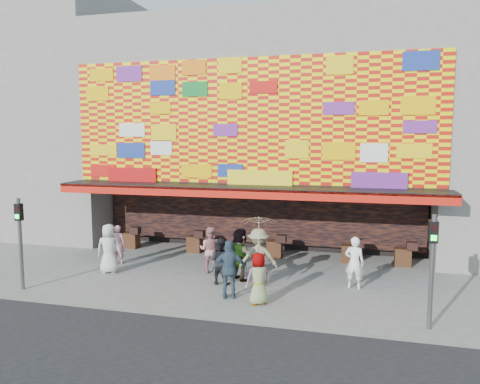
{
  "coord_description": "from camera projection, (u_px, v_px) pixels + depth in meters",
  "views": [
    {
      "loc": [
        4.44,
        -13.97,
        4.94
      ],
      "look_at": [
        0.21,
        2.0,
        2.99
      ],
      "focal_mm": 35.0,
      "sensor_mm": 36.0,
      "label": 1
    }
  ],
  "objects": [
    {
      "name": "ground",
      "position": [
        218.0,
        290.0,
        15.12
      ],
      "size": [
        90.0,
        90.0,
        0.0
      ],
      "primitive_type": "plane",
      "color": "slate",
      "rests_on": "ground"
    },
    {
      "name": "shop_building",
      "position": [
        269.0,
        131.0,
        22.35
      ],
      "size": [
        15.2,
        9.4,
        10.0
      ],
      "color": "gray",
      "rests_on": "ground"
    },
    {
      "name": "neighbor_left",
      "position": [
        34.0,
        117.0,
        25.4
      ],
      "size": [
        11.0,
        8.0,
        12.0
      ],
      "primitive_type": "cube",
      "color": "gray",
      "rests_on": "ground"
    },
    {
      "name": "signal_left",
      "position": [
        20.0,
        233.0,
        15.04
      ],
      "size": [
        0.22,
        0.2,
        3.0
      ],
      "color": "#59595B",
      "rests_on": "ground"
    },
    {
      "name": "signal_right",
      "position": [
        432.0,
        259.0,
        11.88
      ],
      "size": [
        0.22,
        0.2,
        3.0
      ],
      "color": "#59595B",
      "rests_on": "ground"
    },
    {
      "name": "ped_a",
      "position": [
        109.0,
        248.0,
        17.0
      ],
      "size": [
        1.01,
        0.8,
        1.81
      ],
      "primitive_type": "imported",
      "rotation": [
        0.0,
        0.0,
        3.43
      ],
      "color": "silver",
      "rests_on": "ground"
    },
    {
      "name": "ped_b",
      "position": [
        118.0,
        244.0,
        18.27
      ],
      "size": [
        0.61,
        0.45,
        1.53
      ],
      "primitive_type": "imported",
      "rotation": [
        0.0,
        0.0,
        3.3
      ],
      "color": "pink",
      "rests_on": "ground"
    },
    {
      "name": "ped_c",
      "position": [
        220.0,
        261.0,
        15.74
      ],
      "size": [
        0.83,
        0.69,
        1.57
      ],
      "primitive_type": "imported",
      "rotation": [
        0.0,
        0.0,
        3.02
      ],
      "color": "black",
      "rests_on": "ground"
    },
    {
      "name": "ped_d",
      "position": [
        258.0,
        258.0,
        15.46
      ],
      "size": [
        1.4,
        1.03,
        1.94
      ],
      "primitive_type": "imported",
      "rotation": [
        0.0,
        0.0,
        3.42
      ],
      "color": "gray",
      "rests_on": "ground"
    },
    {
      "name": "ped_e",
      "position": [
        230.0,
        269.0,
        14.29
      ],
      "size": [
        1.15,
        0.74,
        1.82
      ],
      "primitive_type": "imported",
      "rotation": [
        0.0,
        0.0,
        3.44
      ],
      "color": "#374C60",
      "rests_on": "ground"
    },
    {
      "name": "ped_f",
      "position": [
        240.0,
        254.0,
        16.17
      ],
      "size": [
        1.65,
        1.46,
        1.81
      ],
      "primitive_type": "imported",
      "rotation": [
        0.0,
        0.0,
        2.48
      ],
      "color": "gray",
      "rests_on": "ground"
    },
    {
      "name": "ped_g",
      "position": [
        258.0,
        279.0,
        13.8
      ],
      "size": [
        0.91,
        0.83,
        1.56
      ],
      "primitive_type": "imported",
      "rotation": [
        0.0,
        0.0,
        3.7
      ],
      "color": "gray",
      "rests_on": "ground"
    },
    {
      "name": "ped_h",
      "position": [
        354.0,
        263.0,
        15.25
      ],
      "size": [
        0.67,
        0.48,
        1.72
      ],
      "primitive_type": "imported",
      "rotation": [
        0.0,
        0.0,
        3.02
      ],
      "color": "white",
      "rests_on": "ground"
    },
    {
      "name": "ped_i",
      "position": [
        210.0,
        250.0,
        17.07
      ],
      "size": [
        0.84,
        0.66,
        1.69
      ],
      "primitive_type": "imported",
      "rotation": [
        0.0,
        0.0,
        3.12
      ],
      "color": "tan",
      "rests_on": "ground"
    },
    {
      "name": "parasol",
      "position": [
        259.0,
        232.0,
        13.63
      ],
      "size": [
        1.1,
        1.12,
        1.91
      ],
      "color": "beige",
      "rests_on": "ground"
    }
  ]
}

